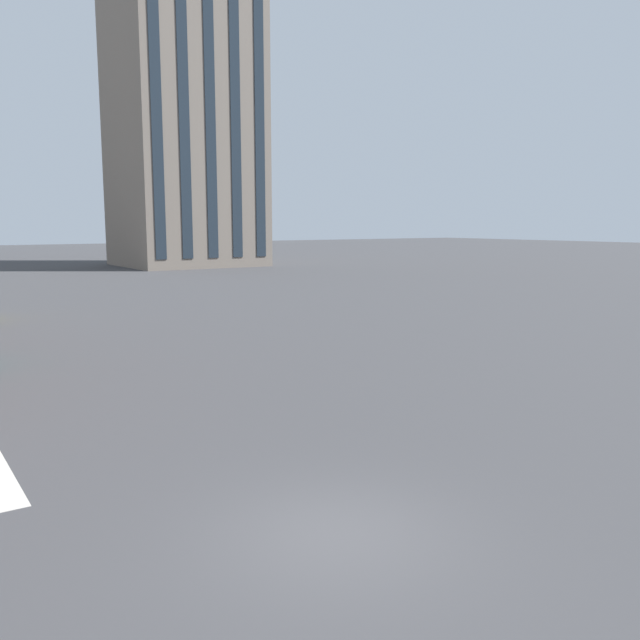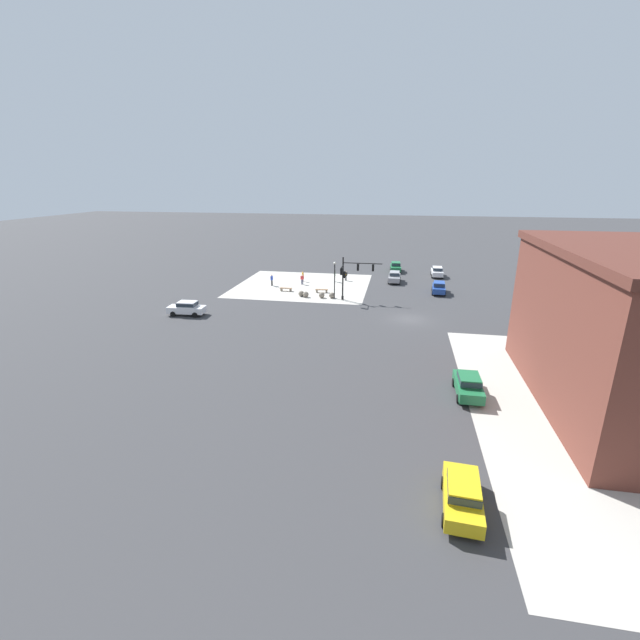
{
  "view_description": "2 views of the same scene",
  "coord_description": "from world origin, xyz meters",
  "views": [
    {
      "loc": [
        -6.03,
        -8.54,
        5.14
      ],
      "look_at": [
        4.12,
        6.64,
        2.46
      ],
      "focal_mm": 37.39,
      "sensor_mm": 36.0,
      "label": 1
    },
    {
      "loc": [
        1.52,
        49.19,
        15.49
      ],
      "look_at": [
        8.32,
        12.33,
        3.34
      ],
      "focal_mm": 24.25,
      "sensor_mm": 36.0,
      "label": 2
    }
  ],
  "objects": [
    {
      "name": "bollard_sphere_curb_c",
      "position": [
        14.01,
        -7.6,
        0.4
      ],
      "size": [
        0.8,
        0.8,
        0.8
      ],
      "primitive_type": "sphere",
      "color": "gray",
      "rests_on": "ground"
    },
    {
      "name": "pedestrian_by_lamp",
      "position": [
        16.57,
        -17.15,
        0.98
      ],
      "size": [
        0.35,
        0.48,
        1.71
      ],
      "color": "#232847",
      "rests_on": "ground"
    },
    {
      "name": "car_parked_curb",
      "position": [
        -4.88,
        -24.74,
        0.92
      ],
      "size": [
        1.9,
        4.4,
        1.68
      ],
      "color": "silver",
      "rests_on": "ground"
    },
    {
      "name": "car_cross_westbound",
      "position": [
        2.06,
        -27.83,
        0.92
      ],
      "size": [
        2.06,
        4.48,
        1.68
      ],
      "color": "#1E6B3D",
      "rests_on": "ground"
    },
    {
      "name": "car_main_southbound_far",
      "position": [
        2.1,
        -19.27,
        0.92
      ],
      "size": [
        1.94,
        4.42,
        1.68
      ],
      "color": "#99999E",
      "rests_on": "ground"
    },
    {
      "name": "car_cross_eastbound",
      "position": [
        26.29,
        3.17,
        0.92
      ],
      "size": [
        4.48,
        2.06,
        1.68
      ],
      "color": "silver",
      "rests_on": "ground"
    },
    {
      "name": "pedestrian_with_bag",
      "position": [
        20.63,
        -13.43,
        1.03
      ],
      "size": [
        0.33,
        0.51,
        1.77
      ],
      "color": "#333333",
      "rests_on": "ground"
    },
    {
      "name": "street_lamp_corner_near",
      "position": [
        10.0,
        -7.66,
        3.22
      ],
      "size": [
        0.36,
        0.36,
        5.09
      ],
      "color": "black",
      "rests_on": "ground"
    },
    {
      "name": "sidewalk_corner_slab",
      "position": [
        16.0,
        -14.5,
        0.0
      ],
      "size": [
        20.0,
        19.0,
        0.02
      ],
      "primitive_type": "cube",
      "color": "#B7B2A8",
      "rests_on": "ground"
    },
    {
      "name": "bench_mid_block",
      "position": [
        17.6,
        -10.45,
        0.33
      ],
      "size": [
        1.81,
        0.51,
        0.49
      ],
      "color": "#8E6B4C",
      "rests_on": "ground"
    },
    {
      "name": "bollard_sphere_curb_a",
      "position": [
        10.37,
        -7.78,
        0.4
      ],
      "size": [
        0.8,
        0.8,
        0.8
      ],
      "primitive_type": "sphere",
      "color": "gray",
      "rests_on": "ground"
    },
    {
      "name": "bench_near_signal",
      "position": [
        12.31,
        -10.58,
        0.33
      ],
      "size": [
        1.83,
        0.63,
        0.49
      ],
      "color": "#8E6B4C",
      "rests_on": "ground"
    },
    {
      "name": "ground_plane",
      "position": [
        0.0,
        0.0,
        0.0
      ],
      "size": [
        320.0,
        320.0,
        0.0
      ],
      "primitive_type": "plane",
      "color": "#38383A"
    },
    {
      "name": "car_main_northbound_far",
      "position": [
        -4.12,
        18.35,
        0.92
      ],
      "size": [
        1.92,
        4.42,
        1.68
      ],
      "color": "#1E6B3D",
      "rests_on": "ground"
    },
    {
      "name": "bollard_sphere_curb_d",
      "position": [
        14.74,
        -7.96,
        0.4
      ],
      "size": [
        0.8,
        0.8,
        0.8
      ],
      "primitive_type": "sphere",
      "color": "gray",
      "rests_on": "ground"
    },
    {
      "name": "pedestrian_walking_east",
      "position": [
        9.87,
        -19.04,
        0.89
      ],
      "size": [
        0.52,
        0.31,
        1.58
      ],
      "color": "black",
      "rests_on": "ground"
    },
    {
      "name": "pedestrian_at_curb",
      "position": [
        16.2,
        -15.07,
        0.91
      ],
      "size": [
        0.5,
        0.33,
        1.6
      ],
      "color": "#232847",
      "rests_on": "ground"
    },
    {
      "name": "car_main_southbound_near",
      "position": [
        -4.3,
        -13.2,
        0.92
      ],
      "size": [
        2.09,
        4.5,
        1.68
      ],
      "color": "#23479E",
      "rests_on": "ground"
    },
    {
      "name": "bollard_sphere_curb_b",
      "position": [
        11.78,
        -7.64,
        0.4
      ],
      "size": [
        0.8,
        0.8,
        0.8
      ],
      "primitive_type": "sphere",
      "color": "gray",
      "rests_on": "ground"
    },
    {
      "name": "car_main_mid",
      "position": [
        -2.17,
        30.82,
        0.92
      ],
      "size": [
        2.13,
        4.51,
        1.68
      ],
      "color": "gold",
      "rests_on": "ground"
    },
    {
      "name": "pedestrian_near_bench",
      "position": [
        11.5,
        -17.86,
        1.01
      ],
      "size": [
        0.24,
        0.55,
        1.75
      ],
      "color": "#232847",
      "rests_on": "ground"
    },
    {
      "name": "traffic_signal_main",
      "position": [
        7.81,
        -7.08,
        3.61
      ],
      "size": [
        5.34,
        2.09,
        5.81
      ],
      "color": "black",
      "rests_on": "ground"
    }
  ]
}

